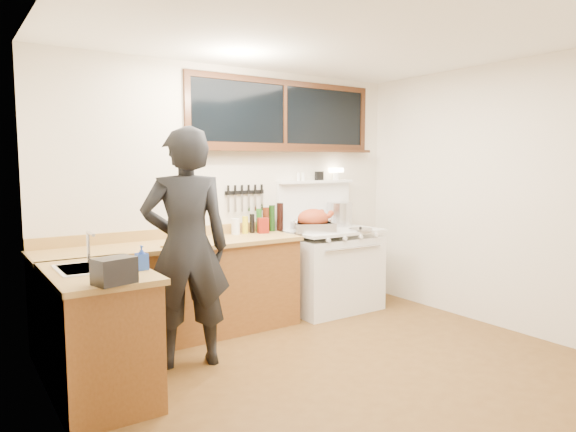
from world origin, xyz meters
TOP-DOWN VIEW (x-y plane):
  - ground_plane at (0.00, 0.00)m, footprint 4.00×3.50m
  - room_shell at (0.00, 0.00)m, footprint 4.10×3.60m
  - counter_back at (-0.80, 1.45)m, footprint 2.44×0.64m
  - counter_left at (-1.70, 0.62)m, footprint 0.64×1.09m
  - sink_unit at (-1.68, 0.70)m, footprint 0.50×0.45m
  - vintage_stove at (1.00, 1.41)m, footprint 1.02×0.74m
  - back_window at (0.60, 1.72)m, footprint 2.32×0.13m
  - left_doorway at (-1.99, -0.55)m, footprint 0.02×1.04m
  - knife_strip at (0.10, 1.73)m, footprint 0.46×0.03m
  - man at (-0.95, 0.82)m, footprint 0.80×0.63m
  - soap_bottle at (-1.43, 0.45)m, footprint 0.08×0.08m
  - toaster at (-1.70, 0.14)m, footprint 0.27×0.22m
  - cutting_board at (-0.76, 1.30)m, footprint 0.50×0.45m
  - roast_turkey at (0.70, 1.33)m, footprint 0.52×0.47m
  - stockpot at (1.27, 1.58)m, footprint 0.33×0.33m
  - saucepan at (1.11, 1.66)m, footprint 0.16×0.28m
  - pot_lid at (1.19, 1.13)m, footprint 0.34×0.34m
  - coffee_tin at (0.21, 1.55)m, footprint 0.13×0.11m
  - pitcher at (-0.08, 1.62)m, footprint 0.12×0.12m
  - bottle_cluster at (0.30, 1.63)m, footprint 0.50×0.07m

SIDE VIEW (x-z plane):
  - ground_plane at x=0.00m, z-range -0.02..0.00m
  - counter_left at x=-1.70m, z-range 0.00..0.90m
  - counter_back at x=-0.80m, z-range -0.05..0.95m
  - vintage_stove at x=1.00m, z-range -0.32..1.25m
  - sink_unit at x=-1.68m, z-range 0.66..1.03m
  - pot_lid at x=1.19m, z-range 0.89..0.93m
  - cutting_board at x=-0.76m, z-range 0.88..1.02m
  - man at x=-0.95m, z-range 0.00..1.91m
  - saucepan at x=1.11m, z-range 0.90..1.02m
  - coffee_tin at x=0.21m, z-range 0.90..1.06m
  - toaster at x=-1.70m, z-range 0.90..1.06m
  - pitcher at x=-0.08m, z-range 0.90..1.06m
  - soap_bottle at x=-1.43m, z-range 0.90..1.07m
  - roast_turkey at x=0.70m, z-range 0.88..1.13m
  - bottle_cluster at x=0.30m, z-range 0.88..1.18m
  - stockpot at x=1.27m, z-range 0.90..1.17m
  - left_doorway at x=-1.99m, z-range 0.00..2.17m
  - knife_strip at x=0.10m, z-range 1.17..1.45m
  - room_shell at x=0.00m, z-range 0.32..2.97m
  - back_window at x=0.60m, z-range 1.68..2.45m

